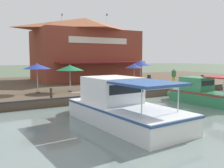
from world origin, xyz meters
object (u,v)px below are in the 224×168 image
Objects in this scene: person_mid_patio at (174,74)px; mooring_post at (51,93)px; patio_umbrella_mid_patio_left at (134,66)px; patio_umbrella_near_quay_edge at (141,63)px; motorboat_fourth_along at (116,106)px; cafe_chair_beside_entrance at (129,81)px; motorboat_distant_upstream at (199,94)px; cafe_chair_under_first_umbrella at (203,78)px; patio_umbrella_far_corner at (70,68)px; patio_umbrella_by_entrance at (37,66)px; waterfront_restaurant at (85,49)px; cafe_chair_facing_river at (149,78)px.

person_mid_patio reaches higher than mooring_post.
patio_umbrella_mid_patio_left is 0.87× the size of patio_umbrella_near_quay_edge.
person_mid_patio is at bearing 124.59° from motorboat_fourth_along.
motorboat_fourth_along is at bearing 17.77° from mooring_post.
cafe_chair_beside_entrance is 8.10m from motorboat_distant_upstream.
cafe_chair_under_first_umbrella is 4.12m from person_mid_patio.
patio_umbrella_near_quay_edge is at bearing 116.36° from cafe_chair_beside_entrance.
patio_umbrella_far_corner is at bearing 140.37° from mooring_post.
motorboat_distant_upstream is (7.66, 9.93, -1.96)m from patio_umbrella_by_entrance.
waterfront_restaurant is 5.92× the size of patio_umbrella_mid_patio_left.
patio_umbrella_far_corner is at bearing 79.06° from patio_umbrella_by_entrance.
cafe_chair_under_first_umbrella is at bearing 81.12° from cafe_chair_beside_entrance.
patio_umbrella_near_quay_edge is 3.00× the size of cafe_chair_facing_river.
patio_umbrella_near_quay_edge is 3.00× the size of cafe_chair_under_first_umbrella.
patio_umbrella_mid_patio_left is 2.61× the size of cafe_chair_under_first_umbrella.
person_mid_patio is (10.37, 5.64, -2.97)m from waterfront_restaurant.
patio_umbrella_near_quay_edge reaches higher than mooring_post.
patio_umbrella_far_corner is 2.68× the size of cafe_chair_under_first_umbrella.
mooring_post is (5.03, -11.30, -1.86)m from patio_umbrella_near_quay_edge.
patio_umbrella_near_quay_edge reaches higher than patio_umbrella_far_corner.
motorboat_distant_upstream is at bearing 5.53° from cafe_chair_beside_entrance.
cafe_chair_beside_entrance is at bearing 3.20° from waterfront_restaurant.
patio_umbrella_mid_patio_left is 1.32× the size of person_mid_patio.
motorboat_distant_upstream is at bearing -8.83° from patio_umbrella_near_quay_edge.
motorboat_distant_upstream is at bearing 45.75° from patio_umbrella_far_corner.
patio_umbrella_mid_patio_left reaches higher than cafe_chair_beside_entrance.
patio_umbrella_far_corner is at bearing -86.97° from patio_umbrella_mid_patio_left.
cafe_chair_facing_river is 0.10× the size of motorboat_fourth_along.
patio_umbrella_far_corner is 2.68× the size of cafe_chair_facing_river.
patio_umbrella_by_entrance is 1.06× the size of patio_umbrella_mid_patio_left.
person_mid_patio is at bearing 148.63° from motorboat_distant_upstream.
motorboat_fourth_along is at bearing -19.71° from waterfront_restaurant.
patio_umbrella_near_quay_edge is at bearing 171.17° from motorboat_distant_upstream.
mooring_post is at bearing -82.17° from cafe_chair_under_first_umbrella.
patio_umbrella_by_entrance is 2.78× the size of cafe_chair_beside_entrance.
person_mid_patio is at bearing 85.10° from patio_umbrella_mid_patio_left.
person_mid_patio is at bearing 89.70° from patio_umbrella_far_corner.
mooring_post is at bearing -66.01° from cafe_chair_facing_river.
waterfront_restaurant reaches higher than patio_umbrella_by_entrance.
motorboat_fourth_along reaches higher than cafe_chair_beside_entrance.
patio_umbrella_by_entrance is at bearing -179.16° from mooring_post.
patio_umbrella_far_corner is at bearing -30.41° from waterfront_restaurant.
cafe_chair_under_first_umbrella is 0.14× the size of motorboat_distant_upstream.
patio_umbrella_mid_patio_left is at bearing 93.03° from patio_umbrella_far_corner.
motorboat_fourth_along is 11.23× the size of mooring_post.
patio_umbrella_far_corner is (0.50, 2.57, -0.15)m from patio_umbrella_by_entrance.
patio_umbrella_far_corner reaches higher than motorboat_fourth_along.
person_mid_patio reaches higher than cafe_chair_beside_entrance.
cafe_chair_facing_river is at bearing 113.99° from mooring_post.
cafe_chair_beside_entrance is 0.51× the size of person_mid_patio.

